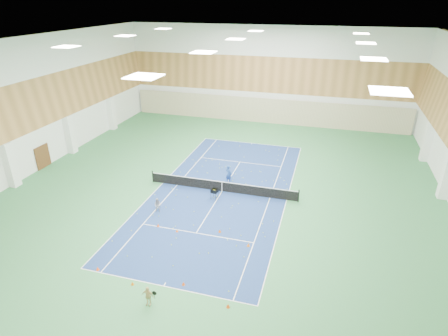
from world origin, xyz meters
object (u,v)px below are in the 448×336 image
(ball_cart, at_px, (215,194))
(tennis_net, at_px, (222,186))
(child_court, at_px, (158,205))
(child_apron, at_px, (148,296))
(coach, at_px, (229,174))

(ball_cart, bearing_deg, tennis_net, 89.80)
(child_court, bearing_deg, child_apron, -75.45)
(ball_cart, bearing_deg, coach, 92.70)
(coach, bearing_deg, tennis_net, 111.80)
(tennis_net, distance_m, coach, 1.81)
(tennis_net, distance_m, ball_cart, 1.44)
(tennis_net, height_order, ball_cart, tennis_net)
(coach, distance_m, child_apron, 15.17)
(tennis_net, distance_m, child_court, 5.89)
(child_court, xyz_separation_m, child_apron, (3.61, -8.88, 0.03))
(ball_cart, bearing_deg, child_court, -131.22)
(child_court, relative_size, child_apron, 0.95)
(child_court, relative_size, ball_cart, 1.23)
(child_apron, relative_size, ball_cart, 1.29)
(tennis_net, height_order, child_court, child_court)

